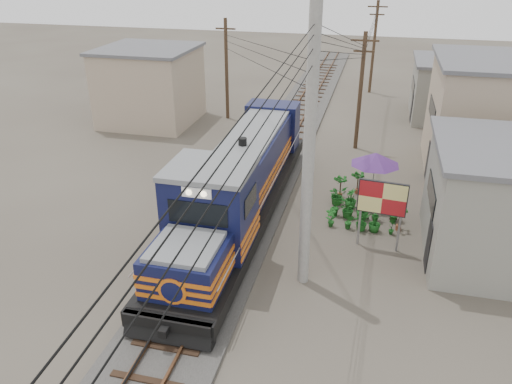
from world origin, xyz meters
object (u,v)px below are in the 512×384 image
(locomotive, at_px, (239,185))
(market_umbrella, at_px, (375,159))
(vendor, at_px, (395,205))
(billboard, at_px, (382,200))

(locomotive, bearing_deg, market_umbrella, 30.04)
(vendor, bearing_deg, locomotive, -2.44)
(billboard, bearing_deg, locomotive, 178.45)
(market_umbrella, bearing_deg, billboard, -84.65)
(billboard, distance_m, vendor, 3.07)
(market_umbrella, height_order, vendor, market_umbrella)
(vendor, bearing_deg, billboard, 58.42)
(billboard, relative_size, market_umbrella, 0.96)
(locomotive, xyz_separation_m, market_umbrella, (5.73, 3.31, 0.49))
(locomotive, bearing_deg, vendor, 14.70)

